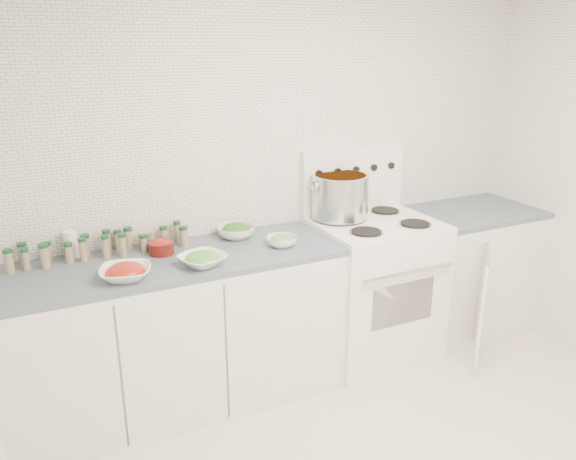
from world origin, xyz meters
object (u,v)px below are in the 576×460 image
at_px(stove, 372,284).
at_px(bowl_snowpea, 203,259).
at_px(stock_pot, 340,194).
at_px(bowl_tomato, 125,272).

xyz_separation_m(stove, bowl_snowpea, (-1.19, -0.16, 0.44)).
bearing_deg(stock_pot, bowl_tomato, -167.48).
height_order(stock_pot, bowl_tomato, stock_pot).
height_order(stove, stock_pot, stove).
xyz_separation_m(stock_pot, bowl_tomato, (-1.41, -0.31, -0.16)).
distance_m(bowl_tomato, bowl_snowpea, 0.40).
distance_m(stove, stock_pot, 0.64).
bearing_deg(bowl_snowpea, bowl_tomato, -179.23).
xyz_separation_m(stove, stock_pot, (-0.18, 0.15, 0.60)).
height_order(stove, bowl_tomato, stove).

